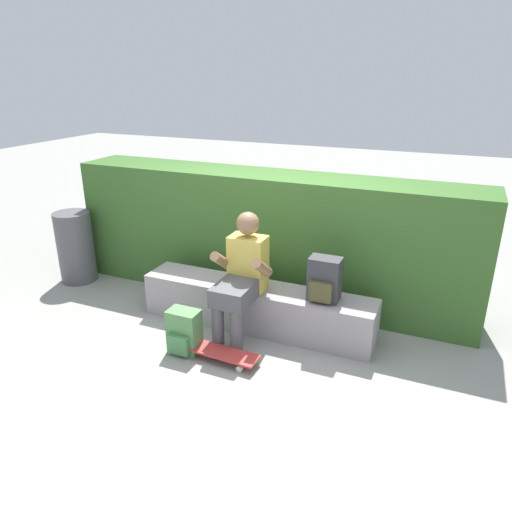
# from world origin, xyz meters

# --- Properties ---
(ground_plane) EXTENTS (24.00, 24.00, 0.00)m
(ground_plane) POSITION_xyz_m (0.00, 0.00, 0.00)
(ground_plane) COLOR gray
(bench_main) EXTENTS (2.30, 0.42, 0.43)m
(bench_main) POSITION_xyz_m (0.00, 0.31, 0.21)
(bench_main) COLOR gray
(bench_main) RESTS_ON ground
(person_skater) EXTENTS (0.49, 0.62, 1.18)m
(person_skater) POSITION_xyz_m (-0.06, 0.10, 0.63)
(person_skater) COLOR gold
(person_skater) RESTS_ON ground
(skateboard_near_person) EXTENTS (0.81, 0.24, 0.09)m
(skateboard_near_person) POSITION_xyz_m (-0.11, -0.36, 0.07)
(skateboard_near_person) COLOR #BC3833
(skateboard_near_person) RESTS_ON ground
(backpack_on_bench) EXTENTS (0.28, 0.23, 0.40)m
(backpack_on_bench) POSITION_xyz_m (0.66, 0.30, 0.62)
(backpack_on_bench) COLOR #333338
(backpack_on_bench) RESTS_ON bench_main
(backpack_on_ground) EXTENTS (0.28, 0.23, 0.40)m
(backpack_on_ground) POSITION_xyz_m (-0.42, -0.36, 0.19)
(backpack_on_ground) COLOR #51894C
(backpack_on_ground) RESTS_ON ground
(hedge_row) EXTENTS (4.40, 0.63, 1.37)m
(hedge_row) POSITION_xyz_m (-0.18, 1.04, 0.68)
(hedge_row) COLOR #365E27
(hedge_row) RESTS_ON ground
(trash_bin) EXTENTS (0.42, 0.42, 0.84)m
(trash_bin) POSITION_xyz_m (-2.40, 0.49, 0.42)
(trash_bin) COLOR #4C4C51
(trash_bin) RESTS_ON ground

